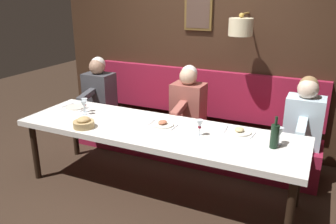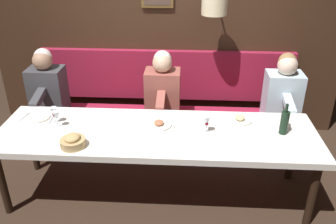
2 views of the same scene
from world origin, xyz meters
The scene contains 16 objects.
ground_plane centered at (0.00, 0.00, 0.00)m, with size 12.00×12.00×0.00m, color #332319.
dining_table centered at (0.00, 0.00, 0.68)m, with size 0.90×3.01×0.74m.
banquette_bench centered at (0.89, 0.00, 0.23)m, with size 0.52×3.21×0.45m, color maroon.
back_wall_panel centered at (1.46, -0.01, 1.36)m, with size 0.59×4.41×2.90m.
diner_nearest centered at (0.88, -1.36, 0.82)m, with size 0.60×0.40×0.79m.
diner_near centered at (0.88, 0.01, 0.82)m, with size 0.60×0.40×0.79m.
diner_middle centered at (0.88, 1.37, 0.82)m, with size 0.60×0.40×0.79m.
place_setting_0 centered at (0.19, 1.21, 0.75)m, with size 0.24×0.32×0.01m.
place_setting_1 centered at (0.11, -0.01, 0.75)m, with size 0.24×0.32×0.05m.
place_setting_2 centered at (0.25, -0.80, 0.75)m, with size 0.24×0.32×0.05m.
wine_glass_0 centered at (0.03, 0.95, 0.86)m, with size 0.07×0.07×0.16m.
wine_glass_1 centered at (0.13, -1.20, 0.86)m, with size 0.07×0.07×0.16m.
wine_glass_2 centered at (0.11, 1.01, 0.86)m, with size 0.07×0.07×0.16m.
wine_glass_3 centered at (0.01, -0.47, 0.86)m, with size 0.07×0.07×0.16m.
wine_bottle centered at (0.03, -1.17, 0.86)m, with size 0.08×0.08×0.30m.
bread_bowl centered at (-0.30, 0.70, 0.79)m, with size 0.22×0.22×0.12m.
Camera 1 is at (-2.94, -1.52, 2.07)m, focal length 36.69 mm.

